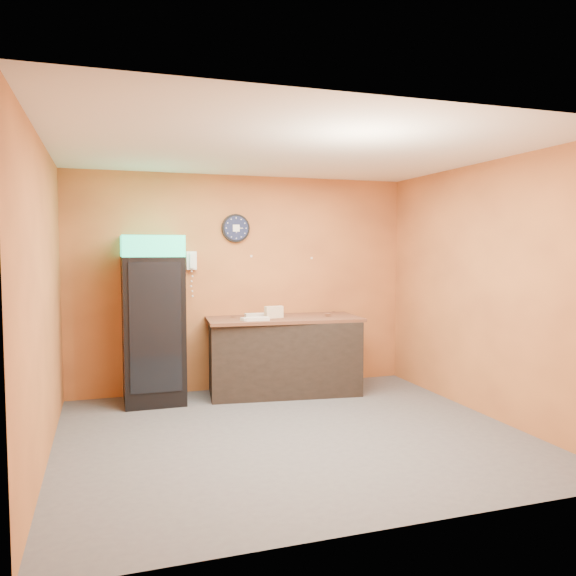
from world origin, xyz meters
name	(u,v)px	position (x,y,z in m)	size (l,w,h in m)	color
floor	(292,434)	(0.00, 0.00, 0.00)	(4.50, 4.50, 0.00)	#47474C
back_wall	(244,283)	(0.00, 2.00, 1.40)	(4.50, 0.02, 2.80)	#CC7539
left_wall	(43,301)	(-2.25, 0.00, 1.40)	(0.02, 4.00, 2.80)	#CC7539
right_wall	(485,289)	(2.25, 0.00, 1.40)	(0.02, 4.00, 2.80)	#CC7539
ceiling	(292,150)	(0.00, 0.00, 2.80)	(4.50, 4.00, 0.02)	white
beverage_cooler	(153,322)	(-1.21, 1.61, 0.98)	(0.70, 0.72, 2.00)	black
prep_counter	(283,356)	(0.41, 1.58, 0.47)	(1.87, 0.83, 0.94)	black
wall_clock	(236,228)	(-0.11, 1.97, 2.11)	(0.37, 0.06, 0.37)	black
wall_phone	(191,261)	(-0.70, 1.95, 1.70)	(0.13, 0.11, 0.23)	white
butcher_paper	(283,319)	(0.41, 1.58, 0.96)	(1.94, 0.87, 0.04)	brown
sub_roll_stack	(274,312)	(0.27, 1.54, 1.05)	(0.24, 0.12, 0.15)	beige
wrapped_sandwich_left	(251,319)	(-0.06, 1.40, 0.99)	(0.26, 0.10, 0.04)	silver
wrapped_sandwich_mid	(257,319)	(0.00, 1.35, 1.00)	(0.29, 0.11, 0.04)	silver
wrapped_sandwich_right	(257,315)	(0.10, 1.73, 1.00)	(0.31, 0.12, 0.04)	silver
kitchen_tool	(282,314)	(0.43, 1.68, 1.00)	(0.05, 0.05, 0.05)	silver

